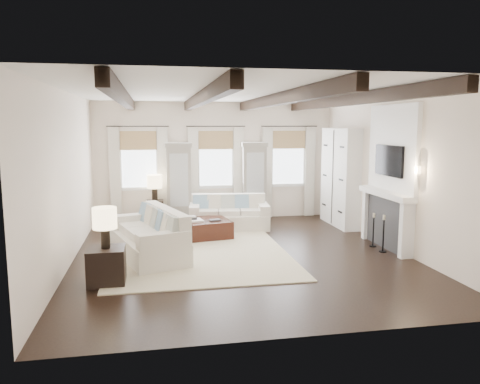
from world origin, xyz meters
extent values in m
plane|color=black|center=(0.00, 0.00, 0.00)|extent=(7.50, 7.50, 0.00)
cube|color=white|center=(0.00, 3.75, 1.60)|extent=(6.50, 0.04, 3.20)
cube|color=white|center=(0.00, -3.75, 1.60)|extent=(6.50, 0.04, 3.20)
cube|color=white|center=(-3.25, 0.00, 1.60)|extent=(0.04, 7.50, 3.20)
cube|color=white|center=(3.25, 0.00, 1.60)|extent=(0.04, 7.50, 3.20)
cube|color=white|center=(0.00, 0.00, 3.20)|extent=(6.50, 7.50, 0.04)
cube|color=black|center=(-2.20, 0.00, 3.08)|extent=(0.16, 7.40, 0.22)
cube|color=black|center=(-0.75, 0.00, 3.08)|extent=(0.16, 7.40, 0.22)
cube|color=black|center=(0.75, 0.00, 3.08)|extent=(0.16, 7.40, 0.22)
cube|color=black|center=(2.20, 0.00, 3.08)|extent=(0.16, 7.40, 0.22)
cube|color=white|center=(-2.05, 3.72, 1.65)|extent=(0.90, 0.03, 1.45)
cube|color=#A18051|center=(-2.05, 3.66, 2.18)|extent=(0.94, 0.04, 0.50)
cube|color=silver|center=(-2.67, 3.62, 1.27)|extent=(0.28, 0.08, 2.50)
cube|color=silver|center=(-1.43, 3.62, 1.27)|extent=(0.28, 0.08, 2.50)
cylinder|color=black|center=(-2.05, 3.61, 2.55)|extent=(1.60, 0.02, 0.02)
cube|color=white|center=(0.00, 3.72, 1.65)|extent=(0.90, 0.03, 1.45)
cube|color=#A18051|center=(0.00, 3.66, 2.18)|extent=(0.94, 0.04, 0.50)
cube|color=silver|center=(-0.62, 3.62, 1.27)|extent=(0.28, 0.08, 2.50)
cube|color=silver|center=(0.62, 3.62, 1.27)|extent=(0.28, 0.08, 2.50)
cylinder|color=black|center=(0.00, 3.61, 2.55)|extent=(1.60, 0.02, 0.02)
cube|color=white|center=(2.05, 3.72, 1.65)|extent=(0.90, 0.03, 1.45)
cube|color=#A18051|center=(2.05, 3.66, 2.18)|extent=(0.94, 0.04, 0.50)
cube|color=silver|center=(1.43, 3.62, 1.27)|extent=(0.28, 0.08, 2.50)
cube|color=silver|center=(2.67, 3.62, 1.27)|extent=(0.28, 0.08, 2.50)
cylinder|color=black|center=(2.05, 3.61, 2.55)|extent=(1.60, 0.02, 0.02)
cube|color=gray|center=(-1.02, 3.53, 1.00)|extent=(0.64, 0.38, 2.00)
cube|color=#B2B7BA|center=(-1.02, 3.33, 1.15)|extent=(0.48, 0.02, 1.40)
cube|color=gray|center=(-1.02, 3.53, 2.06)|extent=(0.70, 0.42, 0.12)
cube|color=gray|center=(1.02, 3.53, 1.00)|extent=(0.64, 0.38, 2.00)
cube|color=#B2B7BA|center=(1.02, 3.33, 1.15)|extent=(0.48, 0.02, 1.40)
cube|color=gray|center=(1.02, 3.53, 2.06)|extent=(0.70, 0.42, 0.12)
cube|color=#2A2A2D|center=(3.16, 0.00, 0.55)|extent=(0.18, 1.50, 1.10)
cube|color=black|center=(3.13, 0.00, 0.40)|extent=(0.10, 0.90, 0.70)
cube|color=white|center=(3.12, -0.82, 0.55)|extent=(0.26, 0.14, 1.10)
cube|color=white|center=(3.12, 0.82, 0.55)|extent=(0.26, 0.14, 1.10)
cube|color=white|center=(3.09, 0.00, 1.16)|extent=(0.32, 1.90, 0.12)
cube|color=white|center=(3.20, 0.00, 2.10)|extent=(0.10, 1.90, 1.80)
cube|color=black|center=(3.13, 0.00, 1.85)|extent=(0.07, 1.10, 0.64)
cylinder|color=#FFD899|center=(3.15, -1.05, 1.75)|extent=(0.10, 0.10, 0.14)
cube|color=silver|center=(3.05, 2.35, 1.25)|extent=(0.40, 1.70, 2.50)
cube|color=black|center=(2.84, 2.35, 1.25)|extent=(0.01, 0.02, 2.40)
cube|color=beige|center=(-0.82, 0.53, 0.01)|extent=(3.51, 4.77, 0.02)
cube|color=white|center=(0.15, 2.41, 0.19)|extent=(2.05, 1.11, 0.37)
cube|color=white|center=(0.19, 2.74, 0.61)|extent=(1.88, 0.42, 0.47)
cube|color=white|center=(-0.70, 2.51, 0.50)|extent=(0.34, 0.86, 0.24)
cube|color=white|center=(1.01, 2.30, 0.50)|extent=(0.34, 0.86, 0.24)
cube|color=white|center=(-0.39, 2.42, 0.44)|extent=(0.59, 0.62, 0.13)
cube|color=white|center=(0.15, 2.36, 0.44)|extent=(0.59, 0.62, 0.13)
cube|color=white|center=(0.69, 2.30, 0.44)|extent=(0.59, 0.62, 0.13)
cube|color=#6F97B6|center=(-0.52, 2.67, 0.64)|extent=(0.41, 0.25, 0.41)
cube|color=silver|center=(-0.17, 2.63, 0.64)|extent=(0.41, 0.25, 0.41)
cube|color=beige|center=(0.17, 2.59, 0.64)|extent=(0.41, 0.25, 0.41)
cube|color=#6F97B6|center=(0.52, 2.55, 0.64)|extent=(0.41, 0.25, 0.41)
cube|color=silver|center=(0.87, 2.50, 0.64)|extent=(0.41, 0.25, 0.41)
cube|color=white|center=(-1.83, 0.18, 0.21)|extent=(1.62, 2.42, 0.42)
cube|color=white|center=(-1.46, 0.29, 0.69)|extent=(0.85, 2.09, 0.53)
cube|color=white|center=(-2.11, 1.10, 0.56)|extent=(0.99, 0.54, 0.27)
cube|color=white|center=(-1.54, -0.75, 0.56)|extent=(0.99, 0.54, 0.27)
cube|color=white|center=(-2.06, 0.74, 0.50)|extent=(0.78, 0.75, 0.15)
cube|color=white|center=(-1.88, 0.16, 0.50)|extent=(0.78, 0.75, 0.15)
cube|color=white|center=(-1.69, -0.43, 0.50)|extent=(0.78, 0.75, 0.15)
cube|color=#6F97B6|center=(-1.86, 0.99, 0.72)|extent=(0.35, 0.49, 0.46)
cube|color=silver|center=(-1.77, 0.69, 0.72)|extent=(0.35, 0.49, 0.46)
cube|color=beige|center=(-1.68, 0.39, 0.72)|extent=(0.35, 0.49, 0.46)
cube|color=#6F97B6|center=(-1.58, 0.09, 0.72)|extent=(0.35, 0.49, 0.46)
cube|color=silver|center=(-1.49, -0.22, 0.72)|extent=(0.35, 0.49, 0.46)
cube|color=beige|center=(-1.39, -0.52, 0.72)|extent=(0.35, 0.49, 0.46)
cube|color=black|center=(-0.79, 1.57, 0.21)|extent=(1.72, 1.24, 0.41)
cube|color=white|center=(-0.87, 1.49, 0.43)|extent=(0.56, 0.46, 0.04)
cube|color=#262628|center=(-0.88, 1.54, 0.47)|extent=(0.29, 0.24, 0.04)
cube|color=beige|center=(-0.87, 1.57, 0.51)|extent=(0.25, 0.21, 0.03)
cube|color=#262628|center=(-0.33, 1.47, 0.43)|extent=(0.27, 0.22, 0.03)
cube|color=black|center=(-2.48, -1.27, 0.30)|extent=(0.60, 0.60, 0.60)
cylinder|color=black|center=(-2.48, -1.27, 0.76)|extent=(0.15, 0.15, 0.32)
cylinder|color=#F9D89E|center=(-2.48, -1.27, 1.09)|extent=(0.39, 0.39, 0.35)
cube|color=black|center=(-1.66, 3.25, 0.32)|extent=(0.43, 0.43, 0.64)
cylinder|color=black|center=(-1.66, 3.25, 0.80)|extent=(0.15, 0.15, 0.32)
cylinder|color=#F9D89E|center=(-1.66, 3.25, 1.14)|extent=(0.39, 0.39, 0.34)
cylinder|color=black|center=(2.90, -0.32, 0.01)|extent=(0.16, 0.16, 0.02)
cylinder|color=black|center=(2.90, -0.32, 0.34)|extent=(0.03, 0.03, 0.68)
cylinder|color=beige|center=(2.90, -0.32, 0.72)|extent=(0.06, 0.06, 0.10)
cylinder|color=black|center=(2.90, 0.12, 0.01)|extent=(0.15, 0.15, 0.02)
cylinder|color=black|center=(2.90, 0.12, 0.32)|extent=(0.03, 0.03, 0.65)
cylinder|color=beige|center=(2.90, 0.12, 0.68)|extent=(0.06, 0.06, 0.09)
camera|label=1|loc=(-1.70, -8.94, 2.57)|focal=35.00mm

